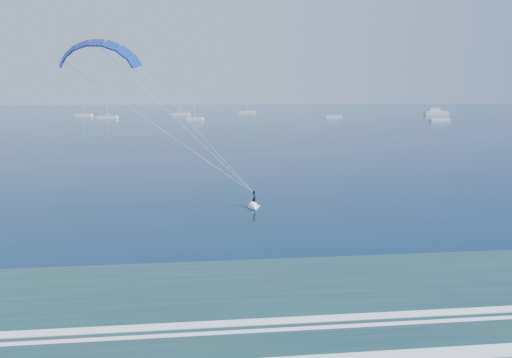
{
  "coord_description": "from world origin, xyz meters",
  "views": [
    {
      "loc": [
        -1.17,
        -13.36,
        12.42
      ],
      "look_at": [
        3.07,
        27.66,
        4.52
      ],
      "focal_mm": 32.0,
      "sensor_mm": 36.0,
      "label": 1
    }
  ],
  "objects": [
    {
      "name": "kitesurfer_rig",
      "position": [
        -4.0,
        32.88,
        9.32
      ],
      "size": [
        20.91,
        6.72,
        18.29
      ],
      "color": "#A5D118",
      "rests_on": "ground"
    },
    {
      "name": "motor_yacht",
      "position": [
        122.72,
        227.15,
        1.43
      ],
      "size": [
        13.12,
        3.5,
        5.67
      ],
      "color": "white",
      "rests_on": "ground"
    },
    {
      "name": "sailboat_1",
      "position": [
        -48.34,
        207.37,
        0.69
      ],
      "size": [
        9.23,
        2.4,
        12.6
      ],
      "color": "white",
      "rests_on": "ground"
    },
    {
      "name": "sailboat_2",
      "position": [
        -16.09,
        236.66,
        0.68
      ],
      "size": [
        9.13,
        2.4,
        12.25
      ],
      "color": "white",
      "rests_on": "ground"
    },
    {
      "name": "sailboat_3",
      "position": [
        -7.28,
        190.83,
        0.67
      ],
      "size": [
        7.04,
        2.4,
        10.0
      ],
      "color": "white",
      "rests_on": "ground"
    },
    {
      "name": "sailboat_4",
      "position": [
        21.24,
        255.66,
        0.69
      ],
      "size": [
        9.62,
        2.4,
        12.96
      ],
      "color": "white",
      "rests_on": "ground"
    },
    {
      "name": "sailboat_5",
      "position": [
        58.18,
        201.58,
        0.68
      ],
      "size": [
        7.96,
        2.4,
        10.97
      ],
      "color": "white",
      "rests_on": "ground"
    },
    {
      "name": "sailboat_6",
      "position": [
        97.15,
        173.47,
        0.68
      ],
      "size": [
        8.43,
        2.4,
        11.46
      ],
      "color": "white",
      "rests_on": "ground"
    },
    {
      "name": "sailboat_7",
      "position": [
        -64.42,
        228.87,
        0.68
      ],
      "size": [
        8.06,
        2.4,
        11.05
      ],
      "color": "white",
      "rests_on": "ground"
    }
  ]
}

